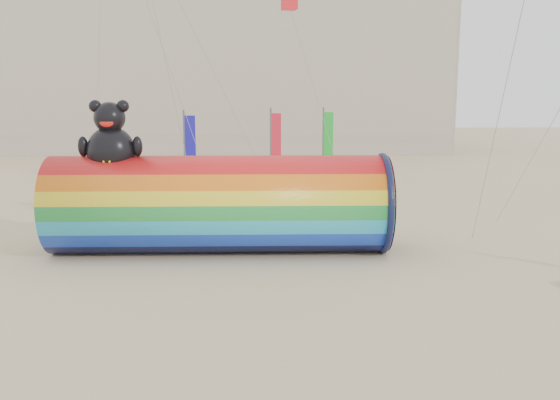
{
  "coord_description": "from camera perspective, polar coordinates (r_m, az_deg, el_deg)",
  "views": [
    {
      "loc": [
        -0.05,
        -20.25,
        6.32
      ],
      "look_at": [
        0.5,
        1.5,
        2.4
      ],
      "focal_mm": 40.0,
      "sensor_mm": 36.0,
      "label": 1
    }
  ],
  "objects": [
    {
      "name": "windsock_assembly",
      "position": [
        24.25,
        -5.58,
        -0.14
      ],
      "size": [
        12.96,
        3.95,
        5.97
      ],
      "color": "red",
      "rests_on": "ground"
    },
    {
      "name": "hotel_building",
      "position": [
        67.39,
        -12.0,
        13.4
      ],
      "size": [
        60.4,
        15.4,
        20.6
      ],
      "color": "#B7AD99",
      "rests_on": "ground"
    },
    {
      "name": "ground",
      "position": [
        21.22,
        -1.26,
        -7.12
      ],
      "size": [
        160.0,
        160.0,
        0.0
      ],
      "primitive_type": "plane",
      "color": "#CCB58C",
      "rests_on": "ground"
    },
    {
      "name": "festival_banners",
      "position": [
        35.54,
        -1.23,
        4.27
      ],
      "size": [
        8.39,
        4.51,
        5.2
      ],
      "color": "#59595E",
      "rests_on": "ground"
    }
  ]
}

